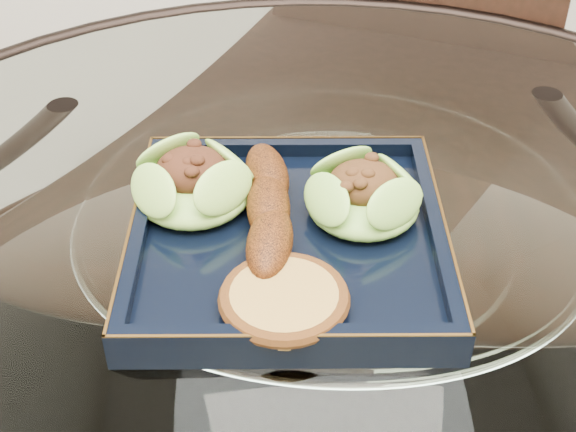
{
  "coord_description": "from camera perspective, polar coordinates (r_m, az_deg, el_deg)",
  "views": [
    {
      "loc": [
        -0.06,
        -0.53,
        1.22
      ],
      "look_at": [
        -0.04,
        0.0,
        0.8
      ],
      "focal_mm": 50.0,
      "sensor_mm": 36.0,
      "label": 1
    }
  ],
  "objects": [
    {
      "name": "roasted_plantain",
      "position": [
        0.7,
        -1.41,
        0.71
      ],
      "size": [
        0.04,
        0.18,
        0.03
      ],
      "primitive_type": "ellipsoid",
      "rotation": [
        0.0,
        0.0,
        1.57
      ],
      "color": "#622A0A",
      "rests_on": "navy_plate"
    },
    {
      "name": "lettuce_wrap_left",
      "position": [
        0.72,
        -6.76,
        2.14
      ],
      "size": [
        0.13,
        0.13,
        0.04
      ],
      "primitive_type": "ellipsoid",
      "rotation": [
        0.0,
        0.0,
        0.27
      ],
      "color": "#74A931",
      "rests_on": "navy_plate"
    },
    {
      "name": "navy_plate",
      "position": [
        0.7,
        0.0,
        -1.94
      ],
      "size": [
        0.28,
        0.28,
        0.02
      ],
      "primitive_type": "cube",
      "rotation": [
        0.0,
        0.0,
        -0.04
      ],
      "color": "black",
      "rests_on": "dining_table"
    },
    {
      "name": "dining_chair",
      "position": [
        1.19,
        6.77,
        3.83
      ],
      "size": [
        0.57,
        0.57,
        1.0
      ],
      "rotation": [
        0.0,
        0.0,
        -0.42
      ],
      "color": "black",
      "rests_on": "ground"
    },
    {
      "name": "crumb_patty",
      "position": [
        0.62,
        -0.28,
        -6.04
      ],
      "size": [
        0.1,
        0.1,
        0.02
      ],
      "primitive_type": "cylinder",
      "rotation": [
        0.0,
        0.0,
        -0.19
      ],
      "color": "#B88B3D",
      "rests_on": "navy_plate"
    },
    {
      "name": "lettuce_wrap_right",
      "position": [
        0.71,
        5.37,
        1.27
      ],
      "size": [
        0.11,
        0.11,
        0.04
      ],
      "primitive_type": "ellipsoid",
      "rotation": [
        0.0,
        0.0,
        0.1
      ],
      "color": "#65B033",
      "rests_on": "navy_plate"
    },
    {
      "name": "dining_table",
      "position": [
        0.82,
        2.54,
        -11.44
      ],
      "size": [
        1.13,
        1.13,
        0.77
      ],
      "color": "white",
      "rests_on": "ground"
    }
  ]
}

